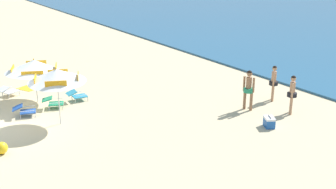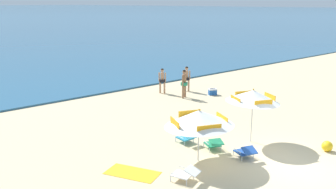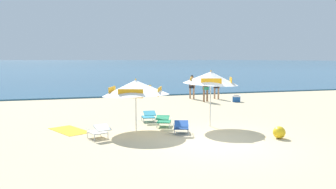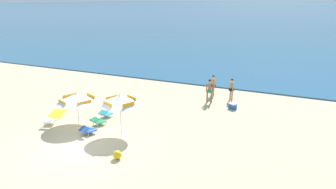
{
  "view_description": "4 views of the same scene",
  "coord_description": "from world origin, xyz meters",
  "views": [
    {
      "loc": [
        16.2,
        -2.6,
        6.49
      ],
      "look_at": [
        1.79,
        6.92,
        0.64
      ],
      "focal_mm": 46.77,
      "sensor_mm": 36.0,
      "label": 1
    },
    {
      "loc": [
        -11.02,
        -6.17,
        5.58
      ],
      "look_at": [
        0.96,
        7.93,
        0.97
      ],
      "focal_mm": 39.59,
      "sensor_mm": 36.0,
      "label": 2
    },
    {
      "loc": [
        -4.44,
        -9.35,
        2.68
      ],
      "look_at": [
        0.46,
        7.08,
        0.82
      ],
      "focal_mm": 35.12,
      "sensor_mm": 36.0,
      "label": 3
    },
    {
      "loc": [
        9.79,
        -10.79,
        7.16
      ],
      "look_at": [
        2.09,
        6.09,
        1.39
      ],
      "focal_mm": 33.35,
      "sensor_mm": 36.0,
      "label": 4
    }
  ],
  "objects": [
    {
      "name": "beach_towel",
      "position": [
        -4.53,
        3.32,
        0.01
      ],
      "size": [
        1.6,
        2.01,
        0.01
      ],
      "primitive_type": "cube",
      "rotation": [
        0.0,
        0.0,
        3.6
      ],
      "color": "gold",
      "rests_on": "ground"
    },
    {
      "name": "ground_plane",
      "position": [
        0.0,
        0.0,
        0.0
      ],
      "size": [
        800.0,
        800.0,
        0.0
      ],
      "primitive_type": "plane",
      "color": "#D1BA8E"
    },
    {
      "name": "person_wading_in",
      "position": [
        3.7,
        9.66,
        0.99
      ],
      "size": [
        0.48,
        0.42,
        1.7
      ],
      "color": "#8C6042",
      "rests_on": "ground"
    },
    {
      "name": "ocean_water",
      "position": [
        0.0,
        413.6,
        0.05
      ],
      "size": [
        800.0,
        800.0,
        0.1
      ],
      "primitive_type": "cube",
      "color": "#285B7F",
      "rests_on": "ground"
    },
    {
      "name": "beach_umbrella_striped_second",
      "position": [
        0.87,
        2.56,
        1.94
      ],
      "size": [
        2.93,
        2.92,
        2.25
      ],
      "color": "silver",
      "rests_on": "ground"
    },
    {
      "name": "lounge_chair_beside_umbrella",
      "position": [
        -1.28,
        4.12,
        0.28
      ],
      "size": [
        0.62,
        0.9,
        0.5
      ],
      "color": "teal",
      "rests_on": "ground"
    },
    {
      "name": "lounge_chair_spare_folded",
      "position": [
        -0.97,
        2.92,
        0.28
      ],
      "size": [
        0.82,
        0.99,
        0.49
      ],
      "color": "#1E7F56",
      "rests_on": "ground"
    },
    {
      "name": "beach_umbrella_striped_main",
      "position": [
        -2.12,
        2.62,
        1.62
      ],
      "size": [
        3.29,
        3.3,
        1.97
      ],
      "color": "silver",
      "rests_on": "ground"
    },
    {
      "name": "cooler_box",
      "position": [
        5.53,
        9.04,
        0.2
      ],
      "size": [
        0.6,
        0.55,
        0.43
      ],
      "color": "#1E56A8",
      "rests_on": "ground"
    },
    {
      "name": "lounge_chair_facing_sea",
      "position": [
        -0.67,
        1.63,
        0.28
      ],
      "size": [
        0.77,
        0.99,
        0.51
      ],
      "color": "#1E4799",
      "rests_on": "ground"
    },
    {
      "name": "person_standing_beside",
      "position": [
        4.99,
        10.83,
        0.93
      ],
      "size": [
        0.39,
        0.39,
        1.61
      ],
      "color": "tan",
      "rests_on": "ground"
    },
    {
      "name": "beach_ball",
      "position": [
        2.28,
        0.02,
        0.21
      ],
      "size": [
        0.42,
        0.42,
        0.42
      ],
      "primitive_type": "sphere",
      "color": "yellow",
      "rests_on": "ground"
    },
    {
      "name": "lounge_chair_under_umbrella",
      "position": [
        -3.56,
        1.74,
        0.28
      ],
      "size": [
        0.81,
        1.0,
        0.51
      ],
      "color": "white",
      "rests_on": "ground"
    },
    {
      "name": "person_standing_near_shore",
      "position": [
        3.44,
        11.4,
        0.92
      ],
      "size": [
        0.39,
        0.39,
        1.59
      ],
      "color": "tan",
      "rests_on": "ground"
    }
  ]
}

